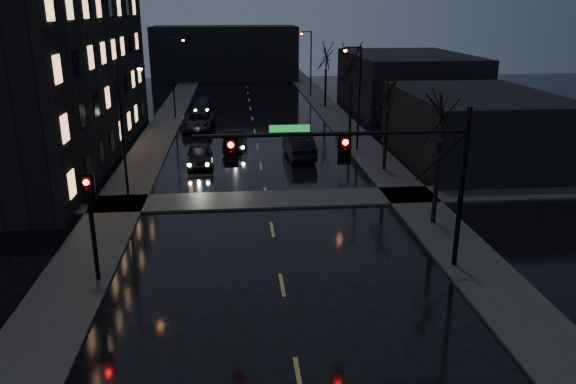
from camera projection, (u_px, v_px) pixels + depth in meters
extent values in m
cube|color=#2D2D2B|center=(156.00, 140.00, 47.58)|extent=(3.00, 140.00, 0.12)
cube|color=#2D2D2B|center=(353.00, 136.00, 49.09)|extent=(3.00, 140.00, 0.12)
cube|color=#2D2D2B|center=(267.00, 200.00, 32.73)|extent=(40.00, 3.00, 0.12)
cube|color=black|center=(28.00, 77.00, 40.28)|extent=(12.00, 30.00, 12.00)
cube|color=black|center=(475.00, 127.00, 40.44)|extent=(10.00, 14.00, 5.00)
cube|color=black|center=(406.00, 82.00, 61.21)|extent=(12.00, 18.00, 6.00)
cube|color=black|center=(225.00, 53.00, 87.49)|extent=(22.00, 10.00, 8.00)
cylinder|color=black|center=(461.00, 190.00, 23.35)|extent=(0.22, 0.22, 7.00)
cylinder|color=black|center=(332.00, 134.00, 22.08)|extent=(11.00, 0.16, 0.16)
cylinder|color=black|center=(441.00, 156.00, 22.79)|extent=(2.05, 0.10, 2.05)
cube|color=#0C591E|center=(290.00, 128.00, 21.85)|extent=(1.60, 0.04, 0.28)
cube|color=black|center=(231.00, 152.00, 21.92)|extent=(0.35, 0.28, 1.05)
sphere|color=#FF0705|center=(231.00, 145.00, 21.67)|extent=(0.22, 0.22, 0.22)
cube|color=black|center=(344.00, 150.00, 22.32)|extent=(0.35, 0.28, 1.05)
sphere|color=#FF0705|center=(346.00, 142.00, 22.07)|extent=(0.22, 0.22, 0.22)
cylinder|color=black|center=(93.00, 232.00, 22.41)|extent=(0.18, 0.18, 4.40)
cube|color=black|center=(88.00, 189.00, 21.85)|extent=(0.35, 0.28, 1.05)
sphere|color=#FF0705|center=(86.00, 182.00, 21.60)|extent=(0.22, 0.22, 0.22)
cylinder|color=black|center=(436.00, 184.00, 28.56)|extent=(0.24, 0.24, 4.40)
cylinder|color=black|center=(385.00, 142.00, 38.05)|extent=(0.24, 0.24, 4.12)
cylinder|color=black|center=(350.00, 108.00, 49.31)|extent=(0.24, 0.24, 4.68)
cylinder|color=black|center=(325.00, 88.00, 62.61)|extent=(0.24, 0.24, 4.29)
cylinder|color=black|center=(123.00, 138.00, 30.33)|extent=(0.16, 0.16, 8.00)
cylinder|color=black|center=(128.00, 65.00, 29.16)|extent=(1.20, 0.10, 0.10)
cube|color=black|center=(140.00, 67.00, 29.25)|extent=(0.50, 0.25, 0.15)
sphere|color=orange|center=(140.00, 68.00, 29.28)|extent=(0.28, 0.28, 0.28)
cylinder|color=black|center=(173.00, 78.00, 55.86)|extent=(0.16, 0.16, 8.00)
cylinder|color=black|center=(177.00, 38.00, 54.69)|extent=(1.20, 0.10, 0.10)
cube|color=black|center=(183.00, 39.00, 54.78)|extent=(0.50, 0.25, 0.15)
sphere|color=orange|center=(183.00, 40.00, 54.81)|extent=(0.28, 0.28, 0.28)
cylinder|color=black|center=(359.00, 100.00, 43.07)|extent=(0.16, 0.16, 8.00)
cylinder|color=black|center=(353.00, 47.00, 41.79)|extent=(1.20, 0.10, 0.10)
cube|color=black|center=(345.00, 49.00, 41.77)|extent=(0.50, 0.25, 0.15)
sphere|color=orange|center=(345.00, 50.00, 41.80)|extent=(0.28, 0.28, 0.28)
cylinder|color=black|center=(311.00, 64.00, 69.54)|extent=(0.16, 0.16, 8.00)
cylinder|color=black|center=(306.00, 32.00, 68.26)|extent=(1.20, 0.10, 0.10)
cube|color=black|center=(302.00, 33.00, 68.24)|extent=(0.50, 0.25, 0.15)
sphere|color=orange|center=(301.00, 33.00, 68.27)|extent=(0.28, 0.28, 0.28)
imported|color=black|center=(200.00, 155.00, 39.81)|extent=(2.08, 4.62, 1.54)
imported|color=black|center=(235.00, 140.00, 44.44)|extent=(2.00, 4.56, 1.46)
imported|color=black|center=(199.00, 121.00, 51.41)|extent=(2.97, 5.88, 1.59)
imported|color=black|center=(202.00, 106.00, 59.91)|extent=(2.08, 4.89, 1.40)
imported|color=black|center=(299.00, 146.00, 41.83)|extent=(2.13, 5.33, 1.72)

